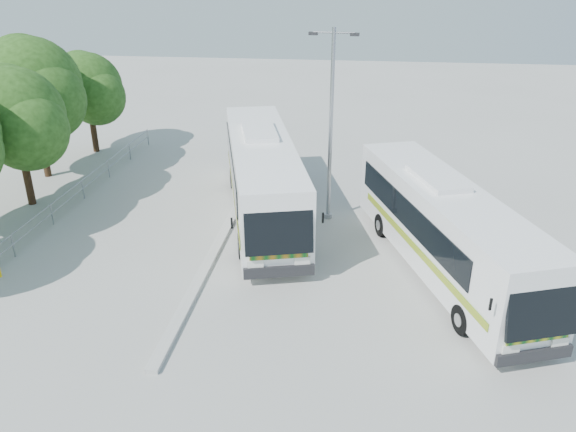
# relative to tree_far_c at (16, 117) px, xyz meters

# --- Properties ---
(ground) EXTENTS (100.00, 100.00, 0.00)m
(ground) POSITION_rel_tree_far_c_xyz_m (12.12, -5.10, -4.26)
(ground) COLOR #A6A6A1
(ground) RESTS_ON ground
(kerb_divider) EXTENTS (0.40, 16.00, 0.15)m
(kerb_divider) POSITION_rel_tree_far_c_xyz_m (9.82, -3.10, -4.18)
(kerb_divider) COLOR #B2B2AD
(kerb_divider) RESTS_ON ground
(railing) EXTENTS (0.06, 22.00, 1.00)m
(railing) POSITION_rel_tree_far_c_xyz_m (2.12, -1.10, -3.52)
(railing) COLOR gray
(railing) RESTS_ON ground
(tree_far_c) EXTENTS (4.97, 4.69, 6.49)m
(tree_far_c) POSITION_rel_tree_far_c_xyz_m (0.00, 0.00, 0.00)
(tree_far_c) COLOR #382314
(tree_far_c) RESTS_ON ground
(tree_far_d) EXTENTS (5.62, 5.30, 7.33)m
(tree_far_d) POSITION_rel_tree_far_c_xyz_m (-1.19, 3.70, 0.56)
(tree_far_d) COLOR #382314
(tree_far_d) RESTS_ON ground
(tree_far_e) EXTENTS (4.54, 4.28, 5.92)m
(tree_far_e) POSITION_rel_tree_far_c_xyz_m (-0.51, 8.20, -0.37)
(tree_far_e) COLOR #382314
(tree_far_e) RESTS_ON ground
(coach_main) EXTENTS (5.72, 12.95, 3.53)m
(coach_main) POSITION_rel_tree_far_c_xyz_m (11.13, 0.15, -2.32)
(coach_main) COLOR white
(coach_main) RESTS_ON ground
(coach_adjacent) EXTENTS (6.08, 11.89, 3.27)m
(coach_adjacent) POSITION_rel_tree_far_c_xyz_m (18.58, -4.10, -2.47)
(coach_adjacent) COLOR white
(coach_adjacent) RESTS_ON ground
(lamppost) EXTENTS (2.02, 0.34, 8.26)m
(lamppost) POSITION_rel_tree_far_c_xyz_m (14.12, 0.16, 0.30)
(lamppost) COLOR #95979D
(lamppost) RESTS_ON ground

